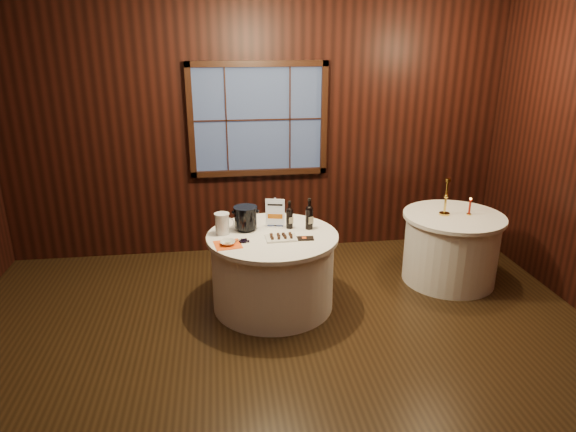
{
  "coord_description": "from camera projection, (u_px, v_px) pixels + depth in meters",
  "views": [
    {
      "loc": [
        -0.48,
        -3.6,
        2.61
      ],
      "look_at": [
        0.14,
        0.9,
        0.99
      ],
      "focal_mm": 32.0,
      "sensor_mm": 36.0,
      "label": 1
    }
  ],
  "objects": [
    {
      "name": "port_bottle_left",
      "position": [
        289.0,
        216.0,
        5.09
      ],
      "size": [
        0.07,
        0.08,
        0.28
      ],
      "rotation": [
        0.0,
        0.0,
        0.38
      ],
      "color": "black",
      "rests_on": "main_table"
    },
    {
      "name": "grape_bunch",
      "position": [
        244.0,
        241.0,
        4.78
      ],
      "size": [
        0.15,
        0.06,
        0.04
      ],
      "rotation": [
        0.0,
        0.0,
        -0.01
      ],
      "color": "black",
      "rests_on": "main_table"
    },
    {
      "name": "back_wall",
      "position": [
        258.0,
        128.0,
        6.09
      ],
      "size": [
        6.0,
        0.1,
        3.0
      ],
      "color": "black",
      "rests_on": "ground"
    },
    {
      "name": "red_candle",
      "position": [
        470.0,
        208.0,
        5.49
      ],
      "size": [
        0.05,
        0.05,
        0.19
      ],
      "color": "gold",
      "rests_on": "side_table"
    },
    {
      "name": "cracker_bowl",
      "position": [
        228.0,
        243.0,
        4.72
      ],
      "size": [
        0.15,
        0.15,
        0.03
      ],
      "primitive_type": "imported",
      "rotation": [
        0.0,
        0.0,
        -0.09
      ],
      "color": "white",
      "rests_on": "orange_napkin"
    },
    {
      "name": "chocolate_box",
      "position": [
        304.0,
        238.0,
        4.85
      ],
      "size": [
        0.19,
        0.1,
        0.02
      ],
      "primitive_type": "cube",
      "rotation": [
        0.0,
        0.0,
        -0.07
      ],
      "color": "black",
      "rests_on": "main_table"
    },
    {
      "name": "orange_napkin",
      "position": [
        228.0,
        245.0,
        4.73
      ],
      "size": [
        0.28,
        0.28,
        0.0
      ],
      "primitive_type": "cube",
      "rotation": [
        0.0,
        0.0,
        0.16
      ],
      "color": "#F85614",
      "rests_on": "main_table"
    },
    {
      "name": "side_table",
      "position": [
        451.0,
        248.0,
        5.64
      ],
      "size": [
        1.08,
        1.08,
        0.77
      ],
      "color": "white",
      "rests_on": "ground"
    },
    {
      "name": "sign_stand",
      "position": [
        275.0,
        217.0,
        5.13
      ],
      "size": [
        0.19,
        0.12,
        0.31
      ],
      "rotation": [
        0.0,
        0.0,
        -0.22
      ],
      "color": "silver",
      "rests_on": "main_table"
    },
    {
      "name": "ground",
      "position": [
        286.0,
        364.0,
        4.3
      ],
      "size": [
        6.0,
        6.0,
        0.0
      ],
      "primitive_type": "plane",
      "color": "black",
      "rests_on": "ground"
    },
    {
      "name": "glass_pitcher",
      "position": [
        222.0,
        223.0,
        4.95
      ],
      "size": [
        0.19,
        0.15,
        0.21
      ],
      "rotation": [
        0.0,
        0.0,
        0.05
      ],
      "color": "white",
      "rests_on": "main_table"
    },
    {
      "name": "ice_bucket",
      "position": [
        246.0,
        218.0,
        5.05
      ],
      "size": [
        0.24,
        0.24,
        0.24
      ],
      "color": "black",
      "rests_on": "main_table"
    },
    {
      "name": "port_bottle_right",
      "position": [
        309.0,
        216.0,
        5.07
      ],
      "size": [
        0.08,
        0.09,
        0.32
      ],
      "rotation": [
        0.0,
        0.0,
        0.33
      ],
      "color": "black",
      "rests_on": "main_table"
    },
    {
      "name": "main_table",
      "position": [
        273.0,
        270.0,
        5.1
      ],
      "size": [
        1.28,
        1.28,
        0.77
      ],
      "color": "white",
      "rests_on": "ground"
    },
    {
      "name": "brass_candlestick",
      "position": [
        446.0,
        202.0,
        5.46
      ],
      "size": [
        0.11,
        0.11,
        0.4
      ],
      "color": "gold",
      "rests_on": "side_table"
    },
    {
      "name": "chocolate_plate",
      "position": [
        281.0,
        237.0,
        4.86
      ],
      "size": [
        0.29,
        0.2,
        0.04
      ],
      "rotation": [
        0.0,
        0.0,
        0.02
      ],
      "color": "white",
      "rests_on": "main_table"
    }
  ]
}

